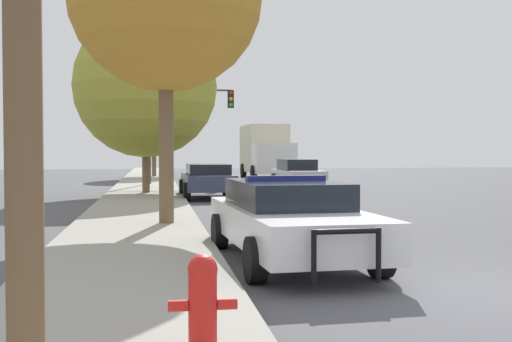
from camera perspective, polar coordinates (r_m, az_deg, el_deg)
The scene contains 9 objects.
sidewalk_left at distance 7.88m, azimuth -12.08°, elevation -11.18°, with size 3.00×110.00×0.13m.
police_car at distance 10.64m, azimuth 2.93°, elevation -4.18°, with size 2.29×5.36×1.41m.
fire_hydrant at distance 5.52m, azimuth -4.76°, elevation -11.38°, with size 0.58×0.25×0.83m.
traffic_light at distance 32.78m, azimuth -6.36°, elevation 5.05°, with size 4.36×0.35×4.91m.
car_background_oncoming at distance 30.85m, azimuth 3.71°, elevation -0.17°, with size 2.06×4.26×1.39m.
car_background_midblock at distance 24.31m, azimuth -4.32°, elevation -0.78°, with size 2.04×3.97×1.31m.
box_truck at distance 39.57m, azimuth 0.84°, elevation 1.81°, with size 2.57×7.18×3.37m.
tree_sidewalk_far at distance 42.22m, azimuth -9.08°, elevation 4.95°, with size 4.64×4.64×6.30m.
tree_sidewalk_mid at distance 26.22m, azimuth -9.80°, elevation 7.47°, with size 5.75×5.75×7.15m.
Camera 1 is at (-4.67, -7.66, 1.84)m, focal length 45.00 mm.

